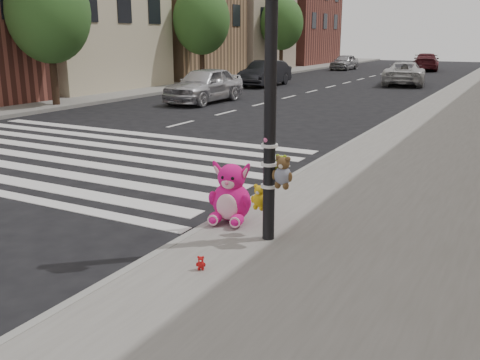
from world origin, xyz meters
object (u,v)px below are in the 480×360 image
Objects in this scene: signal_pole at (272,117)px; car_silver_far at (204,85)px; red_teddy at (201,263)px; car_white_near at (405,73)px; car_dark_far at (265,73)px; pink_bunny at (231,197)px.

car_silver_far is (-9.52, 13.54, -1.05)m from signal_pole.
red_teddy is 27.72m from car_white_near.
signal_pole is 16.59m from car_silver_far.
signal_pole is 24.26m from car_dark_far.
car_dark_far is 8.19m from car_white_near.
car_white_near is (-3.69, 26.20, -1.13)m from signal_pole.
signal_pole is 0.83× the size of car_white_near.
car_dark_far is at bearing 115.92° from signal_pole.
signal_pole is 2.07m from red_teddy.
signal_pole reaches higher than car_silver_far.
pink_bunny is 1.78m from red_teddy.
pink_bunny is (-0.82, 0.37, -1.29)m from signal_pole.
signal_pole is at bearing 53.28° from red_teddy.
red_teddy is at bearing 88.09° from car_white_near.
signal_pole reaches higher than pink_bunny.
red_teddy is (-0.29, -1.31, -1.58)m from signal_pole.
signal_pole is 1.57m from pink_bunny.
car_dark_far reaches higher than car_white_near.
car_white_near reaches higher than pink_bunny.
car_white_near is (5.83, 12.66, -0.08)m from car_silver_far.
red_teddy is 17.49m from car_silver_far.
car_white_near is at bearing 85.04° from pink_bunny.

